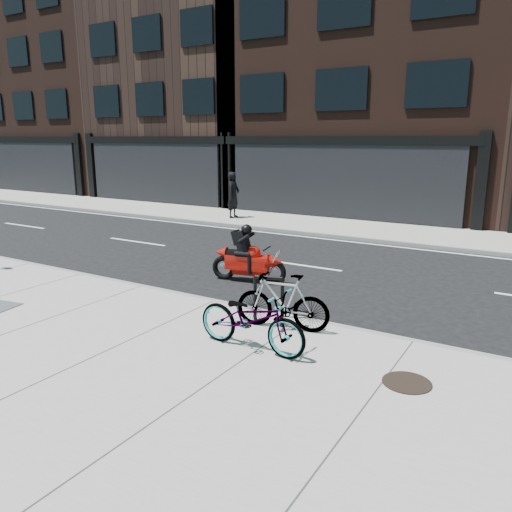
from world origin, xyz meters
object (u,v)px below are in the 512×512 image
Objects in this scene: bike_rack at (269,297)px; motorcycle at (252,259)px; bicycle_rear at (283,301)px; pedestrian at (233,195)px; bicycle_front at (251,319)px; manhole_cover at (407,383)px.

bike_rack is 3.21m from motorcycle.
bicycle_rear is at bearing 0.24° from bike_rack.
pedestrian is (-5.38, 7.33, 0.50)m from motorcycle.
bicycle_front reaches higher than bicycle_rear.
bike_rack is 0.48× the size of bicycle_front.
bicycle_rear reaches higher than manhole_cover.
motorcycle reaches higher than manhole_cover.
bicycle_front is 2.88× the size of manhole_cover.
bicycle_rear is at bearing 159.81° from manhole_cover.
motorcycle is 0.99× the size of pedestrian.
bicycle_front is at bearing -11.29° from bicycle_rear.
bike_rack is 0.55× the size of bicycle_rear.
bicycle_front reaches higher than manhole_cover.
motorcycle is at bearing 126.87° from bike_rack.
motorcycle reaches higher than bike_rack.
bicycle_rear is 0.88× the size of pedestrian.
manhole_cover is at bearing 58.84° from bicycle_rear.
bicycle_front is 1.15× the size of bicycle_rear.
bicycle_front is 4.20m from motorcycle.
motorcycle is 9.11m from pedestrian.
pedestrian reaches higher than bike_rack.
pedestrian is at bearing 132.76° from manhole_cover.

